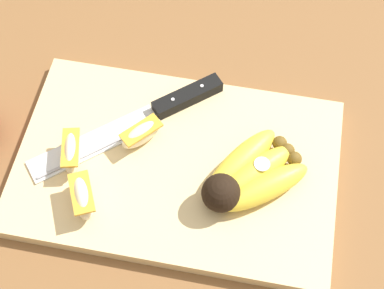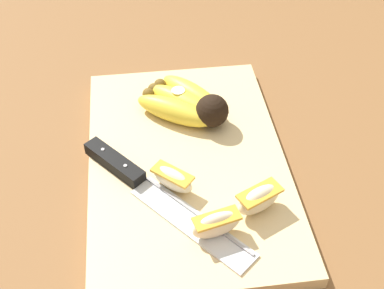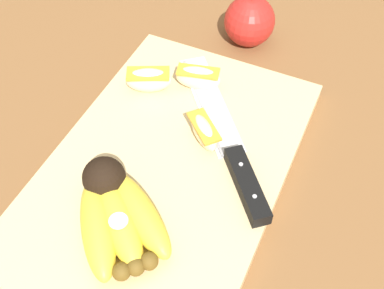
% 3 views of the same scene
% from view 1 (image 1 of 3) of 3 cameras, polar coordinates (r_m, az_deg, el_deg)
% --- Properties ---
extents(ground_plane, '(6.00, 6.00, 0.00)m').
position_cam_1_polar(ground_plane, '(0.78, -2.55, -2.30)').
color(ground_plane, brown).
extents(cutting_board, '(0.41, 0.27, 0.02)m').
position_cam_1_polar(cutting_board, '(0.77, -1.45, -1.97)').
color(cutting_board, '#DBBC84').
rests_on(cutting_board, ground_plane).
extents(banana_bunch, '(0.14, 0.14, 0.05)m').
position_cam_1_polar(banana_bunch, '(0.73, 5.50, -3.14)').
color(banana_bunch, black).
rests_on(banana_bunch, cutting_board).
extents(chefs_knife, '(0.23, 0.20, 0.02)m').
position_cam_1_polar(chefs_knife, '(0.79, -3.50, 3.13)').
color(chefs_knife, silver).
rests_on(chefs_knife, cutting_board).
extents(apple_wedge_near, '(0.06, 0.06, 0.03)m').
position_cam_1_polar(apple_wedge_near, '(0.76, -4.92, 1.04)').
color(apple_wedge_near, beige).
rests_on(apple_wedge_near, cutting_board).
extents(apple_wedge_middle, '(0.05, 0.07, 0.04)m').
position_cam_1_polar(apple_wedge_middle, '(0.73, -10.57, -5.00)').
color(apple_wedge_middle, beige).
rests_on(apple_wedge_middle, cutting_board).
extents(apple_wedge_far, '(0.03, 0.06, 0.04)m').
position_cam_1_polar(apple_wedge_far, '(0.76, -11.61, -0.69)').
color(apple_wedge_far, beige).
rests_on(apple_wedge_far, cutting_board).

